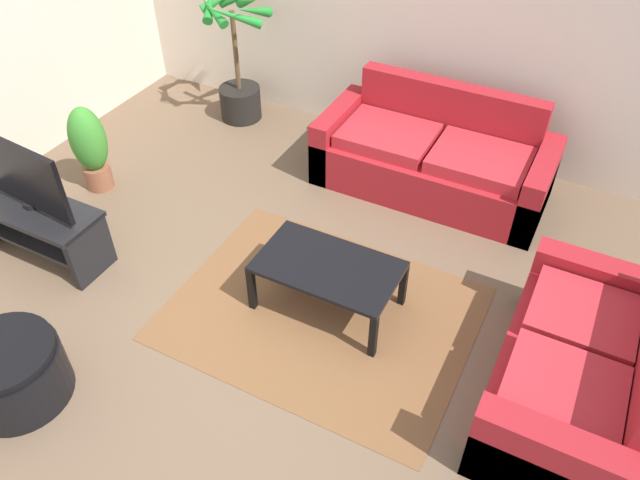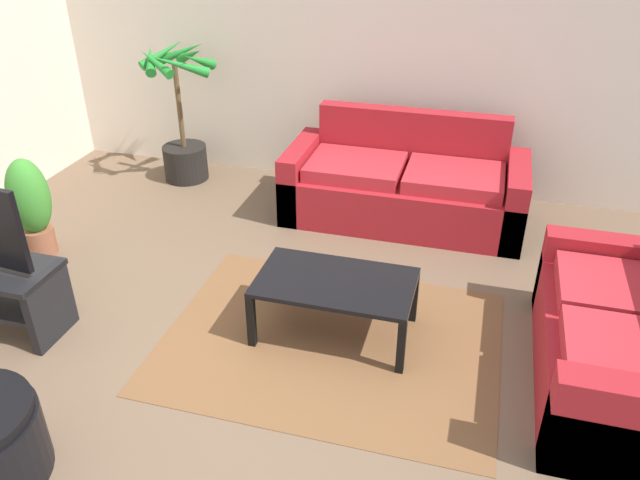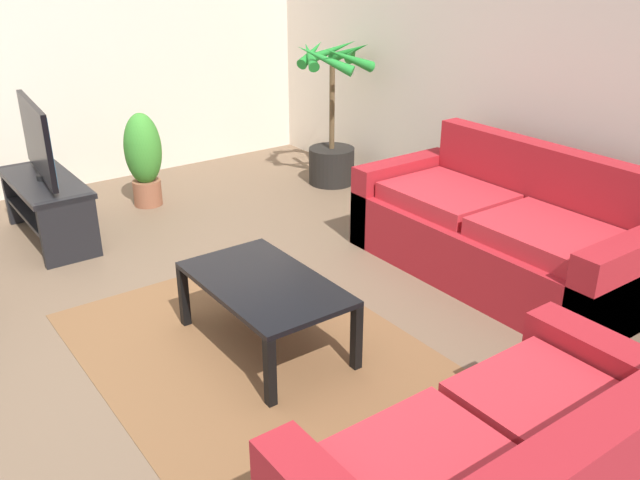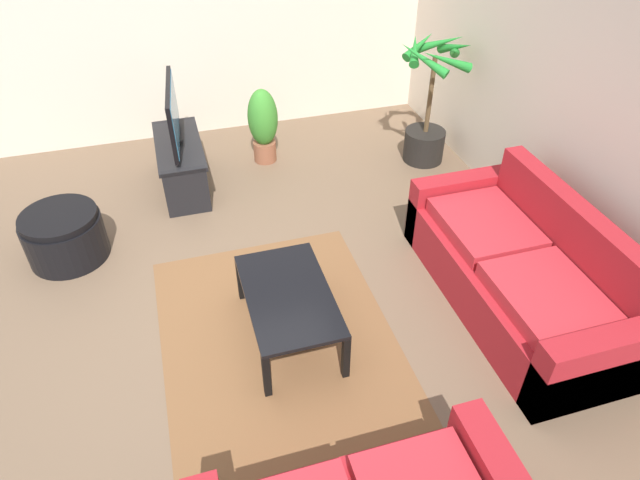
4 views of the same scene
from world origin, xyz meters
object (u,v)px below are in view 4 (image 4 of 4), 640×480
object	(u,v)px
tv_stand	(181,158)
ottoman	(65,236)
tv	(173,114)
potted_palm	(428,116)
couch_main	(519,274)
potted_plant_small	(263,124)
coffee_table	(288,298)

from	to	relation	value
tv_stand	ottoman	bearing A→B (deg)	-51.45
tv	potted_palm	bearing A→B (deg)	85.34
couch_main	potted_plant_small	world-z (taller)	couch_main
couch_main	tv_stand	size ratio (longest dim) A/B	1.89
tv_stand	coffee_table	distance (m)	2.37
tv_stand	ottoman	size ratio (longest dim) A/B	1.63
couch_main	coffee_table	world-z (taller)	couch_main
tv	ottoman	size ratio (longest dim) A/B	1.48
potted_palm	potted_plant_small	bearing A→B (deg)	-106.14
tv_stand	potted_plant_small	xyz separation A→B (m)	(-0.28, 0.92, 0.12)
coffee_table	potted_plant_small	size ratio (longest dim) A/B	1.24
couch_main	tv	distance (m)	3.45
potted_palm	potted_plant_small	xyz separation A→B (m)	(-0.49, -1.69, -0.08)
tv_stand	potted_palm	bearing A→B (deg)	85.34
tv_stand	tv	bearing A→B (deg)	84.96
tv	ottoman	bearing A→B (deg)	-51.54
tv_stand	coffee_table	xyz separation A→B (m)	(2.31, 0.55, 0.05)
potted_plant_small	potted_palm	bearing A→B (deg)	73.86
coffee_table	ottoman	bearing A→B (deg)	-131.39
potted_plant_small	ottoman	xyz separation A→B (m)	(1.14, -2.00, -0.22)
coffee_table	tv_stand	bearing A→B (deg)	-166.61
potted_plant_small	ottoman	size ratio (longest dim) A/B	1.23
tv	ottoman	xyz separation A→B (m)	(0.87, -1.09, -0.59)
tv_stand	potted_plant_small	bearing A→B (deg)	106.74
potted_plant_small	tv	bearing A→B (deg)	-73.19
tv_stand	couch_main	bearing A→B (deg)	43.25
potted_plant_small	couch_main	bearing A→B (deg)	27.24
tv_stand	ottoman	distance (m)	1.39
tv_stand	potted_palm	distance (m)	2.62
couch_main	tv	world-z (taller)	tv
potted_palm	potted_plant_small	world-z (taller)	potted_palm
tv_stand	potted_plant_small	distance (m)	0.96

